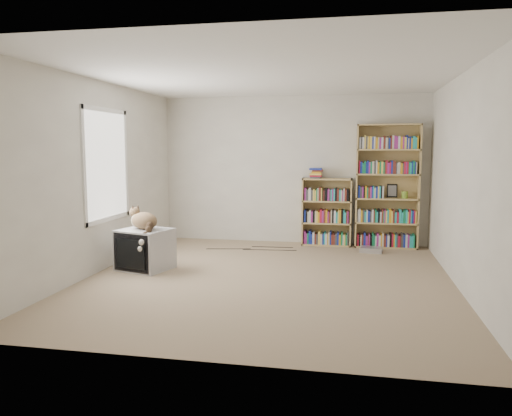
% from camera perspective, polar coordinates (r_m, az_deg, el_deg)
% --- Properties ---
extents(floor, '(4.50, 5.00, 0.01)m').
position_cam_1_polar(floor, '(6.31, 1.38, -8.08)').
color(floor, tan).
rests_on(floor, ground).
extents(wall_back, '(4.50, 0.02, 2.50)m').
position_cam_1_polar(wall_back, '(8.58, 4.22, 4.34)').
color(wall_back, silver).
rests_on(wall_back, floor).
extents(wall_front, '(4.50, 0.02, 2.50)m').
position_cam_1_polar(wall_front, '(3.67, -5.12, 0.93)').
color(wall_front, silver).
rests_on(wall_front, floor).
extents(wall_left, '(0.02, 5.00, 2.50)m').
position_cam_1_polar(wall_left, '(6.85, -17.52, 3.40)').
color(wall_left, silver).
rests_on(wall_left, floor).
extents(wall_right, '(0.02, 5.00, 2.50)m').
position_cam_1_polar(wall_right, '(6.14, 22.61, 2.82)').
color(wall_right, silver).
rests_on(wall_right, floor).
extents(ceiling, '(4.50, 5.00, 0.02)m').
position_cam_1_polar(ceiling, '(6.15, 1.45, 15.02)').
color(ceiling, white).
rests_on(ceiling, wall_back).
extents(window, '(0.02, 1.22, 1.52)m').
position_cam_1_polar(window, '(7.01, -16.70, 4.73)').
color(window, white).
rests_on(window, wall_left).
extents(crt_tv, '(0.76, 0.72, 0.55)m').
position_cam_1_polar(crt_tv, '(6.90, -12.52, -4.63)').
color(crt_tv, '#AAAAAD').
rests_on(crt_tv, floor).
extents(cat, '(0.54, 0.65, 0.50)m').
position_cam_1_polar(cat, '(6.80, -12.69, -1.73)').
color(cat, '#382216').
rests_on(cat, crt_tv).
extents(bookcase_tall, '(1.00, 0.30, 2.01)m').
position_cam_1_polar(bookcase_tall, '(8.41, 14.74, 2.02)').
color(bookcase_tall, tan).
rests_on(bookcase_tall, floor).
extents(bookcase_short, '(0.82, 0.30, 1.13)m').
position_cam_1_polar(bookcase_short, '(8.45, 8.08, -0.74)').
color(bookcase_short, tan).
rests_on(bookcase_short, floor).
extents(book_stack, '(0.20, 0.26, 0.17)m').
position_cam_1_polar(book_stack, '(8.37, 6.94, 3.97)').
color(book_stack, '#B31732').
rests_on(book_stack, bookcase_short).
extents(green_mug, '(0.10, 0.10, 0.11)m').
position_cam_1_polar(green_mug, '(8.42, 16.63, 1.46)').
color(green_mug, olive).
rests_on(green_mug, bookcase_tall).
extents(framed_print, '(0.17, 0.05, 0.22)m').
position_cam_1_polar(framed_print, '(8.50, 15.30, 1.92)').
color(framed_print, black).
rests_on(framed_print, bookcase_tall).
extents(dvd_player, '(0.37, 0.29, 0.08)m').
position_cam_1_polar(dvd_player, '(8.06, 13.04, -4.67)').
color(dvd_player, '#B4B4B9').
rests_on(dvd_player, floor).
extents(wall_outlet, '(0.01, 0.08, 0.13)m').
position_cam_1_polar(wall_outlet, '(7.41, -15.24, -3.52)').
color(wall_outlet, silver).
rests_on(wall_outlet, wall_left).
extents(floor_cables, '(1.20, 0.70, 0.01)m').
position_cam_1_polar(floor_cables, '(8.03, 1.09, -4.78)').
color(floor_cables, black).
rests_on(floor_cables, floor).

